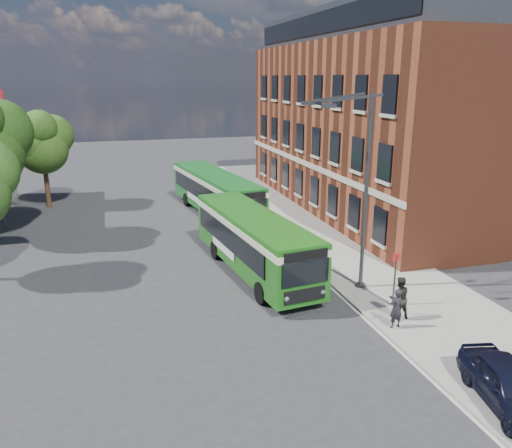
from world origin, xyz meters
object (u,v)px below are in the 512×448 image
object	(u,v)px
bus_front	(254,238)
parked_car	(508,385)
street_lamp	(359,191)
bus_rear	(215,190)

from	to	relation	value
bus_front	parked_car	distance (m)	13.48
bus_front	parked_car	xyz separation A→B (m)	(4.22, -12.77, -1.00)
street_lamp	parked_car	size ratio (longest dim) A/B	2.26
bus_rear	parked_car	size ratio (longest dim) A/B	3.17
street_lamp	parked_car	xyz separation A→B (m)	(0.38, -9.21, -3.96)
bus_front	bus_rear	distance (m)	11.48
parked_car	bus_rear	bearing A→B (deg)	110.96
street_lamp	bus_front	distance (m)	6.01
bus_front	bus_rear	size ratio (longest dim) A/B	0.88
bus_front	bus_rear	bearing A→B (deg)	87.71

